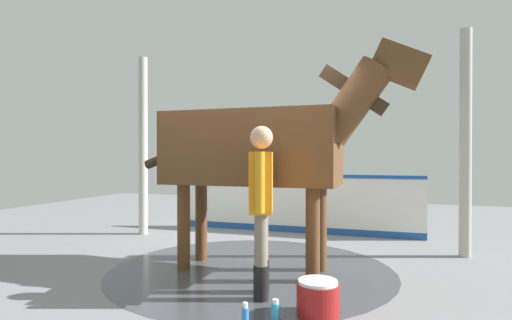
# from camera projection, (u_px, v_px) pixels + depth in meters

# --- Properties ---
(ground_plane) EXTENTS (16.00, 16.00, 0.02)m
(ground_plane) POSITION_uv_depth(u_px,v_px,m) (249.00, 266.00, 5.27)
(ground_plane) COLOR gray
(wet_patch) EXTENTS (3.51, 3.51, 0.00)m
(wet_patch) POSITION_uv_depth(u_px,v_px,m) (252.00, 269.00, 5.08)
(wet_patch) COLOR #42444C
(wet_patch) RESTS_ON ground
(barrier_wall) EXTENTS (0.12, 4.41, 1.08)m
(barrier_wall) POSITION_uv_depth(u_px,v_px,m) (298.00, 205.00, 7.53)
(barrier_wall) COLOR white
(barrier_wall) RESTS_ON ground
(roof_post_near) EXTENTS (0.16, 0.16, 3.18)m
(roof_post_near) POSITION_uv_depth(u_px,v_px,m) (465.00, 143.00, 5.72)
(roof_post_near) COLOR #B7B2A8
(roof_post_near) RESTS_ON ground
(roof_post_far) EXTENTS (0.16, 0.16, 3.18)m
(roof_post_far) POSITION_uv_depth(u_px,v_px,m) (143.00, 146.00, 7.38)
(roof_post_far) COLOR #B7B2A8
(roof_post_far) RESTS_ON ground
(horse) EXTENTS (0.91, 3.57, 2.70)m
(horse) POSITION_uv_depth(u_px,v_px,m) (262.00, 147.00, 5.02)
(horse) COLOR brown
(horse) RESTS_ON ground
(handler) EXTENTS (0.66, 0.34, 1.71)m
(handler) POSITION_uv_depth(u_px,v_px,m) (261.00, 198.00, 4.11)
(handler) COLOR black
(handler) RESTS_ON ground
(wash_bucket) EXTENTS (0.38, 0.38, 0.31)m
(wash_bucket) POSITION_uv_depth(u_px,v_px,m) (318.00, 298.00, 3.63)
(wash_bucket) COLOR maroon
(wash_bucket) RESTS_ON ground
(bottle_shampoo) EXTENTS (0.08, 0.08, 0.18)m
(bottle_shampoo) POSITION_uv_depth(u_px,v_px,m) (276.00, 311.00, 3.51)
(bottle_shampoo) COLOR #3399CC
(bottle_shampoo) RESTS_ON ground
(bottle_spray) EXTENTS (0.06, 0.06, 0.24)m
(bottle_spray) POSITION_uv_depth(u_px,v_px,m) (245.00, 319.00, 3.27)
(bottle_spray) COLOR blue
(bottle_spray) RESTS_ON ground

